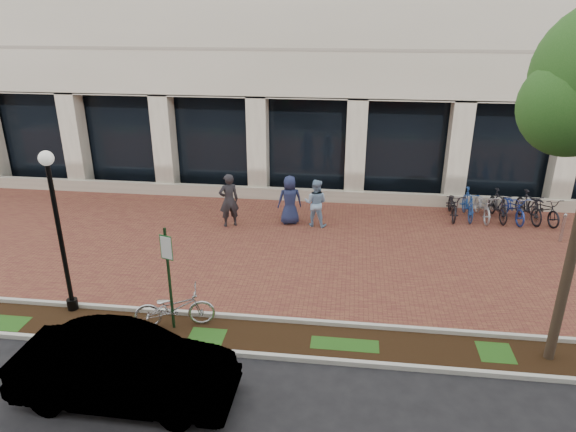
# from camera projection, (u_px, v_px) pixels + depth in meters

# --- Properties ---
(ground) EXTENTS (120.00, 120.00, 0.00)m
(ground) POSITION_uv_depth(u_px,v_px,m) (292.00, 246.00, 17.22)
(ground) COLOR black
(ground) RESTS_ON ground
(brick_plaza) EXTENTS (40.00, 9.00, 0.01)m
(brick_plaza) POSITION_uv_depth(u_px,v_px,m) (292.00, 246.00, 17.22)
(brick_plaza) COLOR brown
(brick_plaza) RESTS_ON ground
(planting_strip) EXTENTS (40.00, 1.50, 0.01)m
(planting_strip) POSITION_uv_depth(u_px,v_px,m) (266.00, 338.00, 12.39)
(planting_strip) COLOR black
(planting_strip) RESTS_ON ground
(curb_plaza_side) EXTENTS (40.00, 0.12, 0.12)m
(curb_plaza_side) POSITION_uv_depth(u_px,v_px,m) (271.00, 319.00, 13.06)
(curb_plaza_side) COLOR beige
(curb_plaza_side) RESTS_ON ground
(curb_street_side) EXTENTS (40.00, 0.12, 0.12)m
(curb_street_side) POSITION_uv_depth(u_px,v_px,m) (261.00, 356.00, 11.68)
(curb_street_side) COLOR beige
(curb_street_side) RESTS_ON ground
(parking_sign) EXTENTS (0.34, 0.07, 2.72)m
(parking_sign) POSITION_uv_depth(u_px,v_px,m) (168.00, 267.00, 12.16)
(parking_sign) COLOR #123318
(parking_sign) RESTS_ON ground
(lamppost) EXTENTS (0.36, 0.36, 4.31)m
(lamppost) POSITION_uv_depth(u_px,v_px,m) (58.00, 225.00, 12.70)
(lamppost) COLOR black
(lamppost) RESTS_ON ground
(locked_bicycle) EXTENTS (2.09, 1.17, 1.04)m
(locked_bicycle) POSITION_uv_depth(u_px,v_px,m) (175.00, 308.00, 12.70)
(locked_bicycle) COLOR #B1B1B5
(locked_bicycle) RESTS_ON ground
(pedestrian_left) EXTENTS (0.86, 0.76, 1.99)m
(pedestrian_left) POSITION_uv_depth(u_px,v_px,m) (229.00, 200.00, 18.49)
(pedestrian_left) COLOR #28272C
(pedestrian_left) RESTS_ON ground
(pedestrian_mid) EXTENTS (0.96, 0.81, 1.76)m
(pedestrian_mid) POSITION_uv_depth(u_px,v_px,m) (316.00, 203.00, 18.57)
(pedestrian_mid) COLOR #95BBDF
(pedestrian_mid) RESTS_ON ground
(pedestrian_right) EXTENTS (1.02, 0.80, 1.83)m
(pedestrian_right) POSITION_uv_depth(u_px,v_px,m) (290.00, 200.00, 18.75)
(pedestrian_right) COLOR navy
(pedestrian_right) RESTS_ON ground
(bollard) EXTENTS (0.12, 0.12, 1.05)m
(bollard) POSITION_uv_depth(u_px,v_px,m) (563.00, 227.00, 17.37)
(bollard) COLOR #AEAEB3
(bollard) RESTS_ON ground
(bike_rack_cluster) EXTENTS (4.27, 2.05, 1.13)m
(bike_rack_cluster) POSITION_uv_depth(u_px,v_px,m) (498.00, 206.00, 19.25)
(bike_rack_cluster) COLOR black
(bike_rack_cluster) RESTS_ON ground
(sedan_near_curb) EXTENTS (4.45, 1.60, 1.46)m
(sedan_near_curb) POSITION_uv_depth(u_px,v_px,m) (125.00, 369.00, 10.22)
(sedan_near_curb) COLOR silver
(sedan_near_curb) RESTS_ON ground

